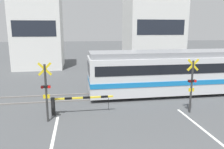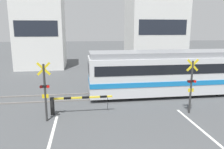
# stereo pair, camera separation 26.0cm
# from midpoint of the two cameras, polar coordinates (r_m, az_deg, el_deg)

# --- Properties ---
(rail_track_near) EXTENTS (50.00, 0.10, 0.08)m
(rail_track_near) POSITION_cam_midpoint_polar(r_m,az_deg,el_deg) (14.86, -0.17, -6.32)
(rail_track_near) COLOR gray
(rail_track_near) RESTS_ON ground_plane
(rail_track_far) EXTENTS (50.00, 0.10, 0.08)m
(rail_track_far) POSITION_cam_midpoint_polar(r_m,az_deg,el_deg) (16.22, -0.96, -4.76)
(rail_track_far) COLOR gray
(rail_track_far) RESTS_ON ground_plane
(commuter_train) EXTENTS (15.04, 2.94, 3.13)m
(commuter_train) POSITION_cam_midpoint_polar(r_m,az_deg,el_deg) (17.02, 19.51, 1.02)
(commuter_train) COLOR silver
(commuter_train) RESTS_ON ground_plane
(crossing_barrier_near) EXTENTS (3.44, 0.20, 1.00)m
(crossing_barrier_near) POSITION_cam_midpoint_polar(r_m,az_deg,el_deg) (12.40, -11.72, -7.07)
(crossing_barrier_near) COLOR black
(crossing_barrier_near) RESTS_ON ground_plane
(crossing_barrier_far) EXTENTS (3.44, 0.20, 1.00)m
(crossing_barrier_far) POSITION_cam_midpoint_polar(r_m,az_deg,el_deg) (18.94, 6.52, -0.31)
(crossing_barrier_far) COLOR black
(crossing_barrier_far) RESTS_ON ground_plane
(crossing_signal_left) EXTENTS (0.68, 0.15, 3.09)m
(crossing_signal_left) POSITION_cam_midpoint_polar(r_m,az_deg,el_deg) (11.45, -17.47, -3.78)
(crossing_signal_left) COLOR #333333
(crossing_signal_left) RESTS_ON ground_plane
(crossing_signal_right) EXTENTS (0.68, 0.15, 3.09)m
(crossing_signal_right) POSITION_cam_midpoint_polar(r_m,az_deg,el_deg) (12.86, 19.55, -2.23)
(crossing_signal_right) COLOR #333333
(crossing_signal_right) RESTS_ON ground_plane
(pedestrian) EXTENTS (0.38, 0.22, 1.64)m
(pedestrian) POSITION_cam_midpoint_polar(r_m,az_deg,el_deg) (21.07, -5.59, 1.59)
(pedestrian) COLOR brown
(pedestrian) RESTS_ON ground_plane
(building_left_of_street) EXTENTS (5.50, 5.72, 8.54)m
(building_left_of_street) POSITION_cam_midpoint_polar(r_m,az_deg,el_deg) (28.26, -18.85, 10.43)
(building_left_of_street) COLOR white
(building_left_of_street) RESTS_ON ground_plane
(building_right_of_street) EXTENTS (6.95, 5.72, 8.81)m
(building_right_of_street) POSITION_cam_midpoint_polar(r_m,az_deg,el_deg) (29.53, 10.33, 11.16)
(building_right_of_street) COLOR white
(building_right_of_street) RESTS_ON ground_plane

